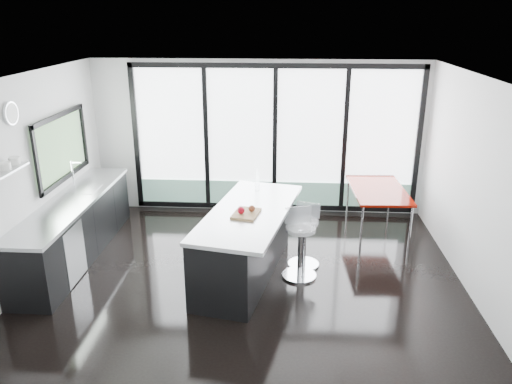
# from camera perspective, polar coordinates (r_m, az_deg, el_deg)

# --- Properties ---
(floor) EXTENTS (6.00, 5.00, 0.00)m
(floor) POSITION_cam_1_polar(r_m,az_deg,el_deg) (7.29, -0.95, -9.33)
(floor) COLOR black
(floor) RESTS_ON ground
(ceiling) EXTENTS (6.00, 5.00, 0.00)m
(ceiling) POSITION_cam_1_polar(r_m,az_deg,el_deg) (6.41, -1.10, 13.10)
(ceiling) COLOR white
(ceiling) RESTS_ON wall_back
(wall_back) EXTENTS (6.00, 0.09, 2.80)m
(wall_back) POSITION_cam_1_polar(r_m,az_deg,el_deg) (9.10, 1.99, 5.31)
(wall_back) COLOR silver
(wall_back) RESTS_ON ground
(wall_front) EXTENTS (6.00, 0.00, 2.80)m
(wall_front) POSITION_cam_1_polar(r_m,az_deg,el_deg) (4.44, -3.73, -9.20)
(wall_front) COLOR silver
(wall_front) RESTS_ON ground
(wall_left) EXTENTS (0.26, 5.00, 2.80)m
(wall_left) POSITION_cam_1_polar(r_m,az_deg,el_deg) (7.75, -23.38, 3.31)
(wall_left) COLOR silver
(wall_left) RESTS_ON ground
(wall_right) EXTENTS (0.00, 5.00, 2.80)m
(wall_right) POSITION_cam_1_polar(r_m,az_deg,el_deg) (7.13, 23.76, 0.55)
(wall_right) COLOR silver
(wall_right) RESTS_ON ground
(counter_cabinets) EXTENTS (0.69, 3.24, 1.36)m
(counter_cabinets) POSITION_cam_1_polar(r_m,az_deg,el_deg) (8.08, -20.03, -3.90)
(counter_cabinets) COLOR black
(counter_cabinets) RESTS_ON floor
(island) EXTENTS (1.48, 2.58, 1.29)m
(island) POSITION_cam_1_polar(r_m,az_deg,el_deg) (7.08, -1.36, -5.68)
(island) COLOR black
(island) RESTS_ON floor
(bar_stool_near) EXTENTS (0.59, 0.59, 0.77)m
(bar_stool_near) POSITION_cam_1_polar(r_m,az_deg,el_deg) (7.07, 5.04, -6.84)
(bar_stool_near) COLOR silver
(bar_stool_near) RESTS_ON floor
(bar_stool_far) EXTENTS (0.58, 0.58, 0.73)m
(bar_stool_far) POSITION_cam_1_polar(r_m,az_deg,el_deg) (7.39, 5.53, -5.81)
(bar_stool_far) COLOR silver
(bar_stool_far) RESTS_ON floor
(red_table) EXTENTS (0.92, 1.53, 0.80)m
(red_table) POSITION_cam_1_polar(r_m,az_deg,el_deg) (8.63, 13.61, -2.16)
(red_table) COLOR #760D03
(red_table) RESTS_ON floor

